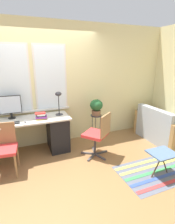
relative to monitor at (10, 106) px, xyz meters
name	(u,v)px	position (x,y,z in m)	size (l,w,h in m)	color
ground_plane	(52,157)	(0.68, -0.49, -1.02)	(14.00, 14.00, 0.00)	olive
wall_back_with_window	(42,86)	(0.67, 0.23, 0.33)	(9.00, 0.12, 2.70)	beige
desk	(16,137)	(0.03, -0.17, -0.61)	(2.18, 0.64, 0.77)	beige
monitor	(10,106)	(0.00, 0.00, 0.00)	(0.42, 0.15, 0.46)	black
keyboard	(10,123)	(-0.02, -0.33, -0.25)	(0.32, 0.12, 0.02)	black
mouse	(25,122)	(0.24, -0.35, -0.24)	(0.04, 0.07, 0.03)	slate
desk_lamp	(58,98)	(0.95, -0.13, 0.12)	(0.16, 0.16, 0.50)	#2D2D33
book_stack	(41,116)	(0.55, -0.27, -0.19)	(0.24, 0.19, 0.14)	yellow
desk_chair_wooden	(4,147)	(-0.16, -0.64, -0.55)	(0.47, 0.48, 0.86)	olive
office_chair_swivel	(98,134)	(1.56, -0.79, -0.53)	(0.61, 0.61, 0.92)	#47474C
couch_loveseat	(161,129)	(3.30, -0.70, -0.74)	(0.72, 1.26, 0.82)	#9EA8B2
plant_stand	(96,118)	(1.81, -0.15, -0.45)	(0.26, 0.26, 0.66)	#333338
potted_plant	(96,106)	(1.81, -0.15, -0.16)	(0.29, 0.29, 0.38)	brown
floor_rug_striped	(161,170)	(2.41, -1.67, -1.02)	(1.57, 0.84, 0.01)	#565B6B
folding_stool	(162,155)	(2.28, -1.76, -0.63)	(0.43, 0.37, 0.44)	slate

